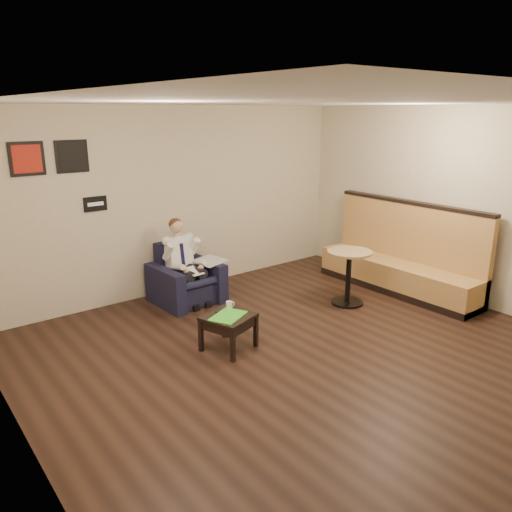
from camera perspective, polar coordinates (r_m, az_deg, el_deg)
ground at (r=5.87m, az=6.74°, el=-11.45°), size 6.00×6.00×0.00m
wall_back at (r=7.72m, az=-8.80°, el=6.26°), size 6.00×0.02×2.80m
wall_left at (r=3.94m, az=-25.46°, el=-4.94°), size 0.02×6.00×2.80m
wall_right at (r=7.75m, az=23.18°, el=5.17°), size 0.02×6.00×2.80m
ceiling at (r=5.20m, az=7.80°, el=17.03°), size 6.00×6.00×0.02m
seating_sign at (r=7.16m, az=-17.89°, el=5.69°), size 0.32×0.02×0.20m
art_print_left at (r=6.85m, az=-24.72°, el=10.06°), size 0.42×0.03×0.42m
art_print_right at (r=7.00m, az=-20.30°, el=10.63°), size 0.42×0.03×0.42m
armchair at (r=7.35m, az=-7.99°, el=-2.05°), size 0.92×0.92×0.85m
seated_man at (r=7.21m, az=-7.56°, el=-1.08°), size 0.59×0.86×1.17m
lap_papers at (r=7.16m, az=-7.13°, el=-1.71°), size 0.23×0.30×0.01m
newspaper at (r=7.42m, az=-5.33°, el=-0.54°), size 0.41×0.50×0.01m
side_table at (r=5.95m, az=-3.15°, el=-8.67°), size 0.65×0.65×0.42m
green_folder at (r=5.83m, az=-3.20°, el=-6.86°), size 0.51×0.46×0.01m
coffee_mug at (r=6.03m, az=-3.07°, el=-5.63°), size 0.10×0.10×0.09m
smartphone at (r=5.98m, az=-4.07°, el=-6.27°), size 0.14×0.08×0.01m
banquette at (r=7.99m, az=16.05°, el=0.86°), size 0.64×2.67×1.37m
cafe_table at (r=7.34m, az=10.50°, el=-2.42°), size 0.83×0.83×0.80m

